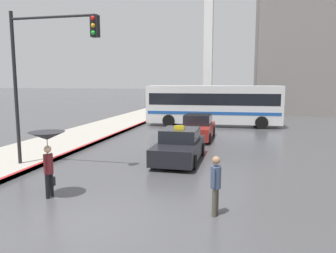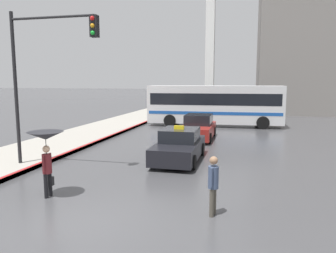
# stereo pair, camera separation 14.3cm
# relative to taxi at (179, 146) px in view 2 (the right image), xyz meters

# --- Properties ---
(ground_plane) EXTENTS (300.00, 300.00, 0.00)m
(ground_plane) POSITION_rel_taxi_xyz_m (-1.07, -7.14, -0.66)
(ground_plane) COLOR #424244
(taxi) EXTENTS (1.91, 4.22, 1.59)m
(taxi) POSITION_rel_taxi_xyz_m (0.00, 0.00, 0.00)
(taxi) COLOR black
(taxi) RESTS_ON ground_plane
(sedan_red) EXTENTS (1.91, 4.18, 1.51)m
(sedan_red) POSITION_rel_taxi_xyz_m (0.01, 5.81, 0.03)
(sedan_red) COLOR maroon
(sedan_red) RESTS_ON ground_plane
(city_bus) EXTENTS (10.63, 3.07, 3.22)m
(city_bus) POSITION_rel_taxi_xyz_m (0.38, 12.15, 1.13)
(city_bus) COLOR silver
(city_bus) RESTS_ON ground_plane
(pedestrian_with_umbrella) EXTENTS (1.08, 1.08, 2.04)m
(pedestrian_with_umbrella) POSITION_rel_taxi_xyz_m (-2.98, -5.57, 1.02)
(pedestrian_with_umbrella) COLOR black
(pedestrian_with_umbrella) RESTS_ON ground_plane
(pedestrian_man) EXTENTS (0.32, 0.43, 1.61)m
(pedestrian_man) POSITION_rel_taxi_xyz_m (2.11, -5.79, 0.27)
(pedestrian_man) COLOR #4C473D
(pedestrian_man) RESTS_ON ground_plane
(traffic_light) EXTENTS (3.76, 0.38, 6.28)m
(traffic_light) POSITION_rel_taxi_xyz_m (-4.83, -2.66, 3.69)
(traffic_light) COLOR black
(traffic_light) RESTS_ON ground_plane
(monument_cross) EXTENTS (8.91, 0.90, 20.25)m
(monument_cross) POSITION_rel_taxi_xyz_m (-1.07, 21.15, 10.83)
(monument_cross) COLOR white
(monument_cross) RESTS_ON ground_plane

